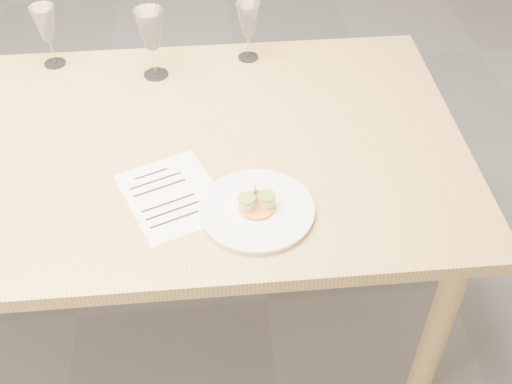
{
  "coord_description": "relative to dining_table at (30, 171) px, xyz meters",
  "views": [
    {
      "loc": [
        0.5,
        -1.37,
        1.87
      ],
      "look_at": [
        0.6,
        -0.26,
        0.8
      ],
      "focal_mm": 45.0,
      "sensor_mm": 36.0,
      "label": 1
    }
  ],
  "objects": [
    {
      "name": "dining_table",
      "position": [
        0.0,
        0.0,
        0.0
      ],
      "size": [
        2.4,
        1.0,
        0.75
      ],
      "color": "tan",
      "rests_on": "ground"
    },
    {
      "name": "wine_glass_2",
      "position": [
        0.35,
        0.34,
        0.22
      ],
      "size": [
        0.09,
        0.09,
        0.22
      ],
      "color": "white",
      "rests_on": "dining_table"
    },
    {
      "name": "ground",
      "position": [
        0.0,
        0.0,
        -0.68
      ],
      "size": [
        7.0,
        7.0,
        0.0
      ],
      "primitive_type": "plane",
      "color": "slate",
      "rests_on": "ground"
    },
    {
      "name": "wine_glass_1",
      "position": [
        0.03,
        0.43,
        0.21
      ],
      "size": [
        0.08,
        0.08,
        0.2
      ],
      "color": "white",
      "rests_on": "dining_table"
    },
    {
      "name": "dinner_plate",
      "position": [
        0.61,
        -0.28,
        0.08
      ],
      "size": [
        0.28,
        0.28,
        0.07
      ],
      "rotation": [
        0.0,
        0.0,
        0.23
      ],
      "color": "white",
      "rests_on": "dining_table"
    },
    {
      "name": "recipe_sheet",
      "position": [
        0.4,
        -0.21,
        0.07
      ],
      "size": [
        0.31,
        0.34,
        0.0
      ],
      "rotation": [
        0.0,
        0.0,
        0.38
      ],
      "color": "white",
      "rests_on": "dining_table"
    },
    {
      "name": "wine_glass_3",
      "position": [
        0.64,
        0.41,
        0.2
      ],
      "size": [
        0.08,
        0.08,
        0.19
      ],
      "color": "white",
      "rests_on": "dining_table"
    }
  ]
}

